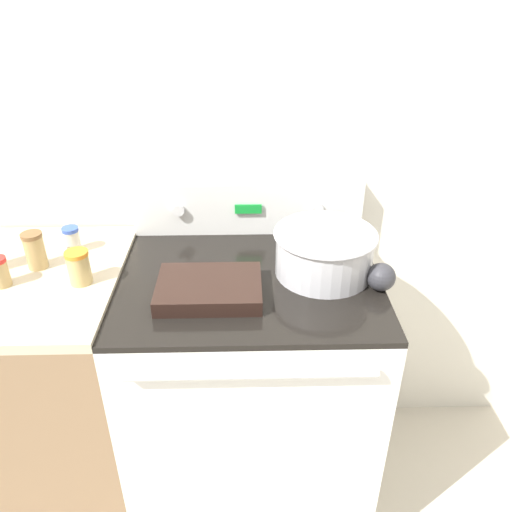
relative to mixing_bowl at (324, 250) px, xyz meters
The scene contains 11 objects.
kitchen_wall 0.47m from the mixing_bowl, 123.29° to the left, with size 8.00×0.05×2.50m.
stove_range 0.59m from the mixing_bowl, behind, with size 0.78×0.67×0.93m.
control_panel 0.36m from the mixing_bowl, 128.62° to the left, with size 0.78×0.07×0.18m.
side_counter 1.01m from the mixing_bowl, behind, with size 0.49×0.64×0.94m.
mixing_bowl is the anchor object (origin of this frame).
casserole_dish 0.36m from the mixing_bowl, 161.44° to the right, with size 0.29×0.21×0.05m.
ladle 0.18m from the mixing_bowl, 28.72° to the right, with size 0.08×0.29×0.08m.
spice_jar_orange_cap 0.71m from the mixing_bowl, behind, with size 0.07×0.07×0.10m.
spice_jar_blue_cap 0.80m from the mixing_bowl, behind, with size 0.05×0.05×0.08m.
spice_jar_brown_cap 0.86m from the mixing_bowl, behind, with size 0.06×0.06×0.11m.
spice_jar_red_cap 0.93m from the mixing_bowl, behind, with size 0.05×0.05×0.09m.
Camera 1 is at (-0.01, -0.95, 1.73)m, focal length 35.00 mm.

